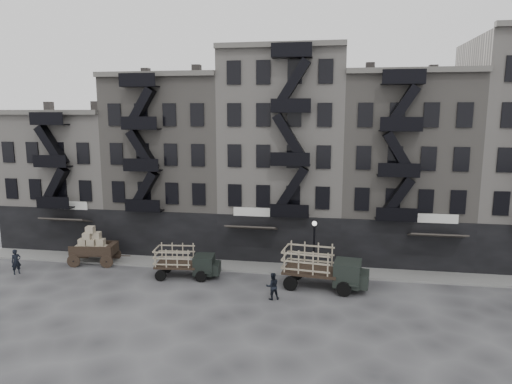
% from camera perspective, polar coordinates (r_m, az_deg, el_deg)
% --- Properties ---
extents(ground, '(140.00, 140.00, 0.00)m').
position_cam_1_polar(ground, '(32.98, 1.65, -11.76)').
color(ground, '#38383A').
rests_on(ground, ground).
extents(sidewalk, '(55.00, 2.50, 0.15)m').
position_cam_1_polar(sidewalk, '(36.44, 2.47, -9.49)').
color(sidewalk, slate).
rests_on(sidewalk, ground).
extents(building_west, '(10.00, 11.35, 13.20)m').
position_cam_1_polar(building_west, '(47.29, -21.30, 1.73)').
color(building_west, '#A9A39C').
rests_on(building_west, ground).
extents(building_midwest, '(10.00, 11.35, 16.20)m').
position_cam_1_polar(building_midwest, '(42.87, -9.84, 3.50)').
color(building_midwest, slate).
rests_on(building_midwest, ground).
extents(building_center, '(10.00, 11.35, 18.20)m').
position_cam_1_polar(building_center, '(40.58, 3.62, 4.70)').
color(building_center, '#A9A39C').
rests_on(building_center, ground).
extents(building_mideast, '(10.00, 11.35, 16.20)m').
position_cam_1_polar(building_mideast, '(40.89, 17.70, 2.88)').
color(building_mideast, slate).
rests_on(building_mideast, ground).
extents(lamp_post, '(0.36, 0.36, 4.28)m').
position_cam_1_polar(lamp_post, '(34.31, 7.27, -6.06)').
color(lamp_post, black).
rests_on(lamp_post, ground).
extents(wagon, '(3.93, 2.43, 3.15)m').
position_cam_1_polar(wagon, '(39.43, -19.74, -5.95)').
color(wagon, black).
rests_on(wagon, ground).
extents(stake_truck_west, '(4.92, 2.36, 2.39)m').
position_cam_1_polar(stake_truck_west, '(34.72, -8.81, -8.35)').
color(stake_truck_west, black).
rests_on(stake_truck_west, ground).
extents(stake_truck_east, '(6.07, 3.02, 2.93)m').
position_cam_1_polar(stake_truck_east, '(32.55, 8.33, -9.02)').
color(stake_truck_east, black).
rests_on(stake_truck_east, ground).
extents(pedestrian_west, '(0.78, 0.84, 1.92)m').
position_cam_1_polar(pedestrian_west, '(39.60, -27.79, -7.72)').
color(pedestrian_west, black).
rests_on(pedestrian_west, ground).
extents(pedestrian_mid, '(1.08, 0.97, 1.83)m').
position_cam_1_polar(pedestrian_mid, '(30.64, 2.07, -11.67)').
color(pedestrian_mid, black).
rests_on(pedestrian_mid, ground).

